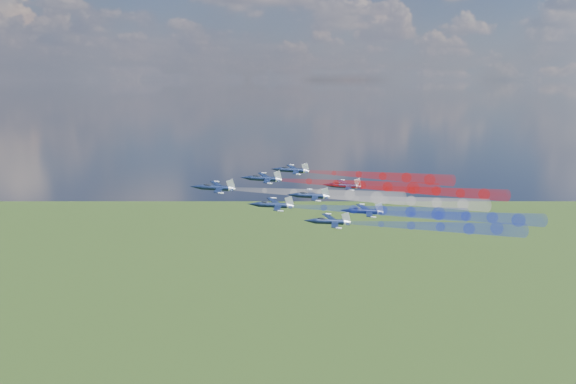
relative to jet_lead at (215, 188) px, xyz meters
name	(u,v)px	position (x,y,z in m)	size (l,w,h in m)	color
jet_lead	(215,188)	(0.00, 0.00, 0.00)	(9.37, 11.71, 3.12)	black
trail_lead	(322,194)	(27.87, -4.59, -2.64)	(3.90, 46.38, 3.90)	white
jet_inner_left	(273,205)	(10.68, -13.12, -2.93)	(9.37, 11.71, 3.12)	black
trail_inner_left	(383,211)	(38.55, -17.70, -5.57)	(3.90, 46.38, 3.90)	#192CDC
jet_inner_right	(263,179)	(15.33, 6.30, 0.61)	(9.37, 11.71, 3.12)	black
trail_inner_right	(362,185)	(43.20, 1.72, -2.03)	(3.90, 46.38, 3.90)	red
jet_outer_left	(329,222)	(20.73, -23.71, -5.73)	(9.37, 11.71, 3.12)	black
trail_outer_left	(440,227)	(48.60, -28.30, -8.36)	(3.90, 46.38, 3.90)	#192CDC
jet_center_third	(310,196)	(24.11, -5.26, -2.78)	(9.37, 11.71, 3.12)	black
trail_center_third	(411,201)	(51.98, -9.84, -5.42)	(3.90, 46.38, 3.90)	white
jet_outer_right	(292,170)	(27.92, 16.26, 1.03)	(9.37, 11.71, 3.12)	black
trail_outer_right	(383,176)	(55.79, 11.68, -1.60)	(3.90, 46.38, 3.90)	red
jet_rear_left	(364,211)	(33.99, -16.22, -5.65)	(9.37, 11.71, 3.12)	black
trail_rear_left	(466,216)	(61.86, -20.80, -8.29)	(3.90, 46.38, 3.90)	#192CDC
jet_rear_right	(344,186)	(38.52, 3.74, -2.36)	(9.37, 11.71, 3.12)	black
trail_rear_right	(436,191)	(66.39, -0.84, -5.00)	(3.90, 46.38, 3.90)	red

